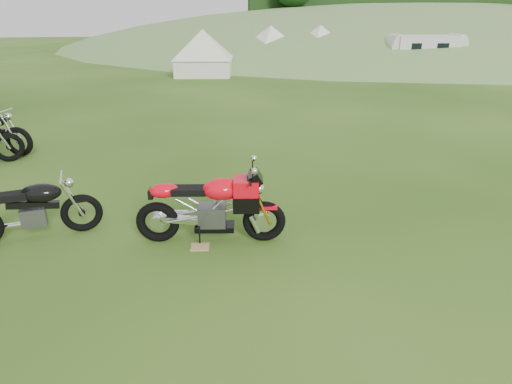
{
  "coord_description": "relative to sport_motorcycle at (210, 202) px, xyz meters",
  "views": [
    {
      "loc": [
        -1.12,
        -5.0,
        3.05
      ],
      "look_at": [
        -0.18,
        0.4,
        0.75
      ],
      "focal_mm": 30.0,
      "sensor_mm": 36.0,
      "label": 1
    }
  ],
  "objects": [
    {
      "name": "tent_left",
      "position": [
        0.98,
        17.78,
        0.6
      ],
      "size": [
        3.18,
        3.18,
        2.41
      ],
      "primitive_type": null,
      "rotation": [
        0.0,
        0.0,
        -0.15
      ],
      "color": "silver",
      "rests_on": "ground"
    },
    {
      "name": "tent_right",
      "position": [
        8.32,
        21.17,
        0.62
      ],
      "size": [
        3.57,
        3.57,
        2.46
      ],
      "primitive_type": null,
      "rotation": [
        0.0,
        0.0,
        0.31
      ],
      "color": "silver",
      "rests_on": "ground"
    },
    {
      "name": "ground",
      "position": [
        0.82,
        -0.47,
        -0.61
      ],
      "size": [
        120.0,
        120.0,
        0.0
      ],
      "primitive_type": "plane",
      "color": "#234A0F",
      "rests_on": "ground"
    },
    {
      "name": "tent_mid",
      "position": [
        5.39,
        21.93,
        0.61
      ],
      "size": [
        3.63,
        3.63,
        2.44
      ],
      "primitive_type": null,
      "rotation": [
        0.0,
        0.0,
        0.36
      ],
      "color": "white",
      "rests_on": "ground"
    },
    {
      "name": "hedgerow",
      "position": [
        24.82,
        39.53,
        -0.61
      ],
      "size": [
        36.0,
        1.2,
        8.6
      ],
      "primitive_type": null,
      "color": "black",
      "rests_on": "ground"
    },
    {
      "name": "caravan",
      "position": [
        13.13,
        17.36,
        0.37
      ],
      "size": [
        4.39,
        2.46,
        1.95
      ],
      "primitive_type": null,
      "rotation": [
        0.0,
        0.0,
        -0.15
      ],
      "color": "silver",
      "rests_on": "ground"
    },
    {
      "name": "vintage_moto_a",
      "position": [
        -2.52,
        0.5,
        -0.12
      ],
      "size": [
        1.89,
        0.77,
        0.97
      ],
      "primitive_type": null,
      "rotation": [
        0.0,
        0.0,
        0.19
      ],
      "color": "black",
      "rests_on": "ground"
    },
    {
      "name": "plywood_board",
      "position": [
        -0.18,
        -0.18,
        -0.6
      ],
      "size": [
        0.28,
        0.24,
        0.02
      ],
      "primitive_type": "cube",
      "rotation": [
        0.0,
        0.0,
        -0.13
      ],
      "color": "tan",
      "rests_on": "ground"
    },
    {
      "name": "sport_motorcycle",
      "position": [
        0.0,
        0.0,
        0.0
      ],
      "size": [
        2.07,
        0.81,
        1.21
      ],
      "primitive_type": null,
      "rotation": [
        0.0,
        0.0,
        -0.16
      ],
      "color": "red",
      "rests_on": "ground"
    },
    {
      "name": "hillside",
      "position": [
        24.82,
        39.53,
        -0.61
      ],
      "size": [
        80.0,
        64.0,
        8.0
      ],
      "primitive_type": "ellipsoid",
      "color": "#69954C",
      "rests_on": "ground"
    }
  ]
}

